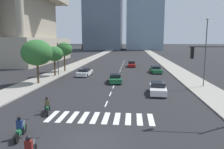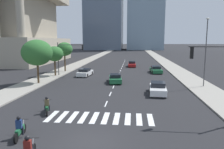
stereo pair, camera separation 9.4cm
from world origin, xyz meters
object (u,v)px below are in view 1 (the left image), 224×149
object	(u,v)px
sedan_red_4	(132,64)
street_tree_nearest	(37,53)
sedan_white_1	(85,72)
sedan_green_2	(115,78)
traffic_signal_far	(68,53)
street_tree_second	(54,54)
motorcycle_trailing	(47,107)
sedan_green_0	(156,70)
sedan_white_3	(158,88)
motorcycle_third	(20,129)
street_lamp_east	(206,48)
street_tree_third	(64,49)

from	to	relation	value
sedan_red_4	street_tree_nearest	xyz separation A→B (m)	(-13.26, -22.50, 3.91)
sedan_white_1	sedan_green_2	distance (m)	8.10
traffic_signal_far	street_tree_nearest	distance (m)	7.81
sedan_green_2	street_tree_second	distance (m)	12.30
motorcycle_trailing	sedan_green_0	distance (m)	27.68
sedan_green_0	sedan_white_3	world-z (taller)	sedan_white_3
street_tree_nearest	street_tree_second	distance (m)	6.88
sedan_green_2	traffic_signal_far	size ratio (longest dim) A/B	0.80
sedan_green_0	sedan_white_3	distance (m)	17.14
sedan_white_3	street_tree_second	bearing A→B (deg)	-119.78
street_tree_nearest	motorcycle_third	bearing A→B (deg)	-69.49
sedan_white_3	traffic_signal_far	bearing A→B (deg)	-125.17
sedan_white_1	sedan_green_2	xyz separation A→B (m)	(5.86, -5.60, -0.01)
sedan_white_3	sedan_red_4	world-z (taller)	sedan_white_3
motorcycle_trailing	street_tree_nearest	distance (m)	14.23
sedan_green_0	sedan_green_2	size ratio (longest dim) A/B	1.04
sedan_red_4	street_tree_nearest	distance (m)	26.40
sedan_white_1	traffic_signal_far	xyz separation A→B (m)	(-2.90, -0.37, 3.49)
sedan_green_2	sedan_white_3	bearing A→B (deg)	-145.14
sedan_green_0	sedan_white_1	world-z (taller)	sedan_white_1
street_lamp_east	street_tree_nearest	distance (m)	22.96
traffic_signal_far	street_tree_nearest	size ratio (longest dim) A/B	0.92
motorcycle_trailing	traffic_signal_far	bearing A→B (deg)	-8.00
sedan_white_1	street_tree_third	xyz separation A→B (m)	(-5.06, 4.55, 3.90)
sedan_white_1	street_tree_nearest	size ratio (longest dim) A/B	0.76
motorcycle_trailing	sedan_white_3	distance (m)	13.00
sedan_white_3	street_lamp_east	distance (m)	8.97
traffic_signal_far	street_lamp_east	world-z (taller)	street_lamp_east
street_lamp_east	street_tree_second	distance (m)	24.00
street_lamp_east	street_tree_second	bearing A→B (deg)	163.28
street_tree_nearest	street_tree_second	bearing A→B (deg)	90.00
motorcycle_trailing	motorcycle_third	bearing A→B (deg)	162.02
sedan_green_0	sedan_white_1	xyz separation A→B (m)	(-12.90, -5.02, 0.01)
sedan_white_3	traffic_signal_far	distance (m)	18.80
sedan_green_0	sedan_white_3	bearing A→B (deg)	-8.97
sedan_red_4	traffic_signal_far	distance (m)	18.99
sedan_green_0	street_lamp_east	xyz separation A→B (m)	(4.99, -12.92, 4.62)
street_tree_nearest	street_tree_second	size ratio (longest dim) A/B	1.22
motorcycle_third	street_tree_nearest	world-z (taller)	street_tree_nearest
motorcycle_trailing	sedan_white_1	size ratio (longest dim) A/B	0.44
sedan_green_0	sedan_green_2	bearing A→B (deg)	-37.55
motorcycle_trailing	traffic_signal_far	size ratio (longest dim) A/B	0.36
motorcycle_third	street_tree_second	xyz separation A→B (m)	(-6.36, 23.86, 3.33)
street_lamp_east	street_tree_nearest	size ratio (longest dim) A/B	1.44
sedan_white_1	street_tree_second	size ratio (longest dim) A/B	0.92
sedan_green_2	street_lamp_east	xyz separation A→B (m)	(12.03, -2.30, 4.63)
sedan_green_2	street_lamp_east	distance (m)	13.10
sedan_white_3	street_lamp_east	size ratio (longest dim) A/B	0.51
street_lamp_east	street_tree_second	xyz separation A→B (m)	(-22.95, 6.89, -1.31)
motorcycle_third	street_tree_second	size ratio (longest dim) A/B	0.42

